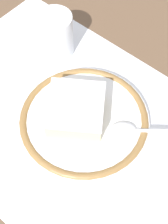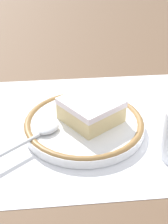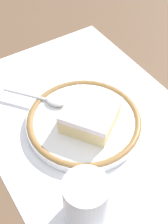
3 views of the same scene
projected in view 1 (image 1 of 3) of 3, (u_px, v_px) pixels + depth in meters
ground_plane at (74, 124)px, 0.56m from camera, size 2.40×2.40×0.00m
placemat at (74, 124)px, 0.56m from camera, size 0.55×0.36×0.00m
plate at (84, 120)px, 0.55m from camera, size 0.21×0.21×0.02m
cake_slice at (77, 110)px, 0.53m from camera, size 0.12×0.12×0.04m
spoon at (133, 130)px, 0.53m from camera, size 0.11×0.09×0.01m
cup at (56, 37)px, 0.62m from camera, size 0.06×0.06×0.08m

